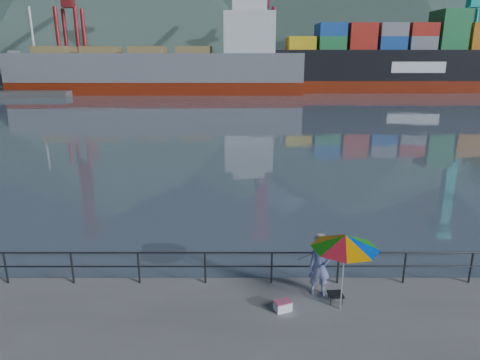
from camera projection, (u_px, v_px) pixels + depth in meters
name	position (u px, v px, depth m)	size (l,w,h in m)	color
harbor_water	(239.00, 77.00, 136.13)	(500.00, 280.00, 0.00)	slate
far_dock	(282.00, 85.00, 100.63)	(200.00, 40.00, 0.40)	#514F4C
guardrail	(238.00, 267.00, 12.84)	(22.00, 0.06, 1.03)	#2D3033
port_cranes	(390.00, 8.00, 87.53)	(116.00, 28.00, 38.40)	#B2262C
container_stacks	(384.00, 71.00, 100.82)	(58.00, 8.40, 7.80)	gray
fisherman	(320.00, 267.00, 12.17)	(0.62, 0.41, 1.70)	navy
beach_umbrella	(345.00, 242.00, 11.09)	(2.07, 2.07, 2.19)	white
folding_stool	(335.00, 297.00, 11.94)	(0.42, 0.42, 0.26)	black
cooler_bag	(283.00, 306.00, 11.55)	(0.44, 0.29, 0.25)	white
fishing_rod	(313.00, 280.00, 13.16)	(0.02, 0.02, 2.35)	black
bulk_carrier	(168.00, 70.00, 78.90)	(52.96, 9.17, 14.50)	maroon
container_ship	(419.00, 59.00, 82.62)	(53.41, 8.90, 18.10)	maroon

